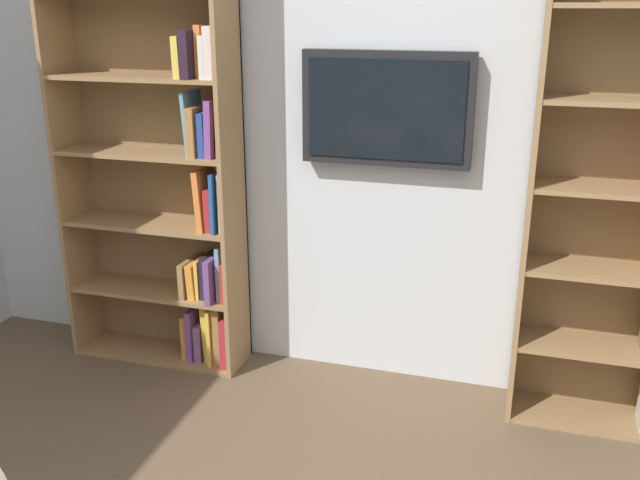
{
  "coord_description": "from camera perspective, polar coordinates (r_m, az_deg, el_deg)",
  "views": [
    {
      "loc": [
        -0.67,
        0.9,
        1.77
      ],
      "look_at": [
        -0.06,
        -1.11,
        1.06
      ],
      "focal_mm": 39.04,
      "sensor_mm": 36.0,
      "label": 1
    }
  ],
  "objects": [
    {
      "name": "wall_back",
      "position": [
        3.23,
        4.8,
        11.18
      ],
      "size": [
        4.52,
        0.06,
        2.7
      ],
      "primitive_type": "cube",
      "color": "silver",
      "rests_on": "ground"
    },
    {
      "name": "wall_mounted_tv",
      "position": [
        3.14,
        5.46,
        10.63
      ],
      "size": [
        0.77,
        0.07,
        0.5
      ],
      "color": "black"
    },
    {
      "name": "bookshelf_right",
      "position": [
        3.47,
        -12.16,
        6.25
      ],
      "size": [
        0.91,
        0.28,
        2.18
      ],
      "color": "#937047",
      "rests_on": "ground"
    }
  ]
}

